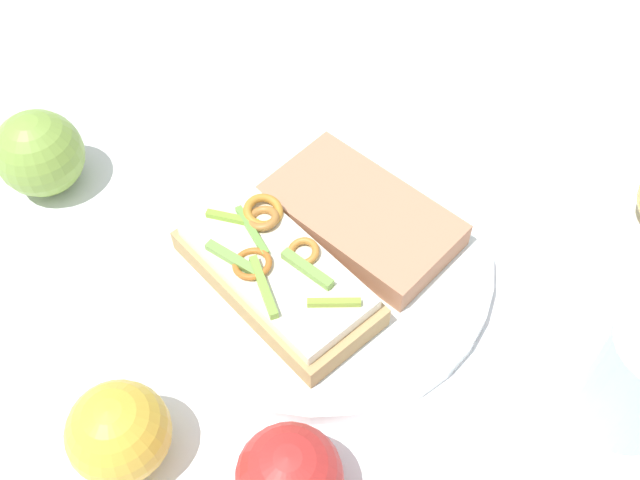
% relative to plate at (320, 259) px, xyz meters
% --- Properties ---
extents(ground_plane, '(2.00, 2.00, 0.00)m').
position_rel_plate_xyz_m(ground_plane, '(0.00, 0.00, -0.01)').
color(ground_plane, white).
rests_on(ground_plane, ground).
extents(plate, '(0.30, 0.30, 0.02)m').
position_rel_plate_xyz_m(plate, '(0.00, 0.00, 0.00)').
color(plate, white).
rests_on(plate, ground_plane).
extents(sandwich, '(0.19, 0.17, 0.04)m').
position_rel_plate_xyz_m(sandwich, '(0.03, -0.04, 0.02)').
color(sandwich, tan).
rests_on(sandwich, plate).
extents(bread_slice_side, '(0.19, 0.18, 0.03)m').
position_rel_plate_xyz_m(bread_slice_side, '(-0.03, 0.04, 0.02)').
color(bread_slice_side, tan).
rests_on(bread_slice_side, plate).
extents(apple_2, '(0.09, 0.09, 0.07)m').
position_rel_plate_xyz_m(apple_2, '(0.15, -0.16, 0.03)').
color(apple_2, gold).
rests_on(apple_2, ground_plane).
extents(apple_4, '(0.10, 0.10, 0.07)m').
position_rel_plate_xyz_m(apple_4, '(0.20, -0.05, 0.03)').
color(apple_4, red).
rests_on(apple_4, ground_plane).
extents(apple_5, '(0.10, 0.10, 0.08)m').
position_rel_plate_xyz_m(apple_5, '(-0.13, -0.24, 0.03)').
color(apple_5, '#81A943').
rests_on(apple_5, ground_plane).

